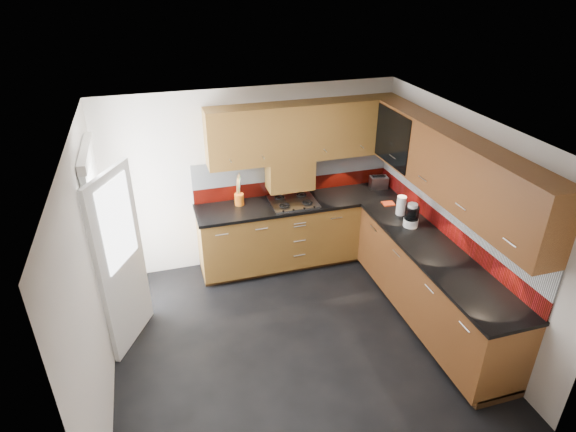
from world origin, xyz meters
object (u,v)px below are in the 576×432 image
object	(u,v)px
gas_hob	(293,202)
utensil_pot	(239,198)
food_processor	(411,216)
toaster	(379,182)

from	to	relation	value
gas_hob	utensil_pot	size ratio (longest dim) A/B	1.37
gas_hob	food_processor	world-z (taller)	food_processor
gas_hob	toaster	bearing A→B (deg)	5.10
utensil_pot	toaster	xyz separation A→B (m)	(1.95, -0.03, -0.01)
gas_hob	utensil_pot	bearing A→B (deg)	167.88
food_processor	toaster	bearing A→B (deg)	83.82
gas_hob	toaster	distance (m)	1.27
toaster	food_processor	bearing A→B (deg)	-96.18
gas_hob	utensil_pot	xyz separation A→B (m)	(-0.69, 0.15, 0.08)
gas_hob	utensil_pot	distance (m)	0.71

